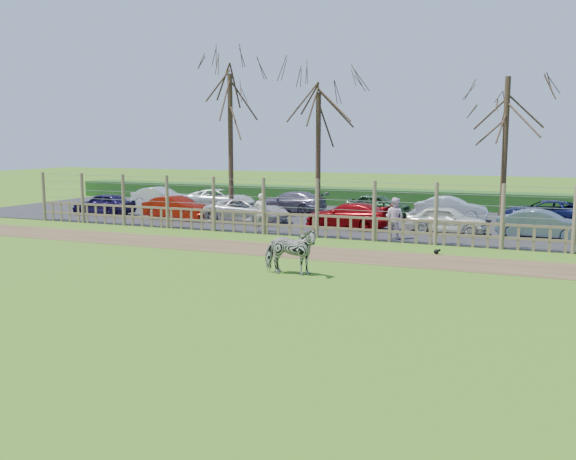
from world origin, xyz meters
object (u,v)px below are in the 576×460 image
at_px(car_3, 348,215).
at_px(car_12, 545,213).
at_px(crow, 437,251).
at_px(car_11, 451,208).
at_px(tree_left, 230,111).
at_px(zebra, 290,251).
at_px(visitor_b, 395,218).
at_px(car_0, 104,204).
at_px(car_4, 447,220).
at_px(car_9, 291,202).
at_px(car_2, 247,210).
at_px(visitor_a, 261,212).
at_px(tree_mid, 318,125).
at_px(car_10, 378,205).
at_px(car_5, 543,225).
at_px(tree_right, 506,115).
at_px(car_7, 161,197).
at_px(car_1, 177,208).
at_px(car_8, 220,199).

bearing_deg(car_3, car_12, 124.90).
height_order(crow, car_11, car_11).
xyz_separation_m(tree_left, car_11, (10.85, 3.55, -4.98)).
distance_m(zebra, visitor_b, 8.32).
height_order(zebra, car_0, zebra).
height_order(car_4, car_9, same).
height_order(tree_left, car_2, tree_left).
bearing_deg(car_3, visitor_b, 54.91).
height_order(visitor_a, car_12, visitor_a).
xyz_separation_m(tree_left, car_0, (-7.12, -1.51, -4.98)).
xyz_separation_m(tree_left, visitor_a, (3.63, -3.94, -4.71)).
bearing_deg(car_3, car_11, 146.39).
distance_m(car_2, car_4, 9.79).
bearing_deg(tree_mid, car_9, 135.54).
bearing_deg(tree_mid, car_11, 21.88).
distance_m(car_10, car_11, 3.96).
bearing_deg(car_0, car_5, 88.31).
height_order(tree_right, car_3, tree_right).
bearing_deg(car_9, car_10, 98.53).
relative_size(tree_left, car_7, 2.16).
relative_size(car_1, car_3, 0.88).
height_order(car_1, car_8, same).
bearing_deg(car_5, car_7, 83.01).
bearing_deg(car_11, car_4, -176.54).
bearing_deg(visitor_b, tree_right, -109.01).
relative_size(tree_right, car_12, 1.70).
xyz_separation_m(zebra, car_2, (-6.78, 10.58, -0.10)).
distance_m(tree_right, crow, 9.66).
height_order(visitor_b, car_1, visitor_b).
xyz_separation_m(tree_mid, car_10, (2.41, 2.88, -4.23)).
height_order(car_8, car_10, same).
bearing_deg(visitor_a, car_8, -64.53).
relative_size(car_0, car_3, 0.85).
relative_size(car_1, car_4, 1.03).
bearing_deg(car_10, car_0, 113.90).
bearing_deg(car_10, car_3, -177.06).
bearing_deg(car_11, crow, -177.01).
xyz_separation_m(tree_right, car_7, (-20.08, 1.65, -4.60)).
bearing_deg(visitor_a, car_1, -35.61).
height_order(tree_right, visitor_a, tree_right).
bearing_deg(crow, tree_right, 78.87).
xyz_separation_m(tree_right, car_12, (1.82, 1.96, -4.60)).
relative_size(car_3, car_10, 1.17).
bearing_deg(tree_mid, car_2, -140.90).
relative_size(visitor_a, car_5, 0.47).
xyz_separation_m(car_7, car_11, (17.43, 0.40, 0.00)).
xyz_separation_m(car_2, car_10, (5.30, 5.23, 0.00)).
bearing_deg(car_9, car_1, -34.26).
distance_m(tree_left, car_5, 16.22).
relative_size(tree_mid, car_2, 1.58).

